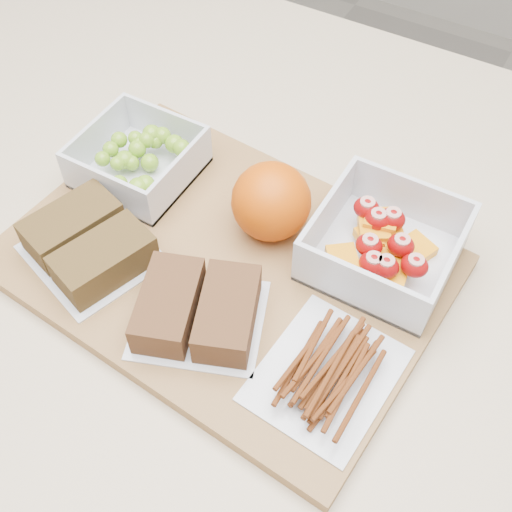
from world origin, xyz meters
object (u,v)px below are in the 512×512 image
(pretzel_bag, at_px, (327,368))
(cutting_board, at_px, (225,264))
(sandwich_bag_left, at_px, (88,243))
(sandwich_bag_center, at_px, (198,310))
(grape_container, at_px, (140,160))
(orange, at_px, (271,201))
(fruit_container, at_px, (384,246))

(pretzel_bag, bearing_deg, cutting_board, 155.86)
(cutting_board, distance_m, pretzel_bag, 0.16)
(sandwich_bag_left, relative_size, sandwich_bag_center, 1.01)
(grape_container, bearing_deg, orange, 0.69)
(grape_container, height_order, fruit_container, fruit_container)
(orange, xyz_separation_m, sandwich_bag_center, (-0.00, -0.13, -0.02))
(fruit_container, relative_size, sandwich_bag_center, 0.90)
(grape_container, relative_size, pretzel_bag, 0.84)
(sandwich_bag_center, height_order, pretzel_bag, sandwich_bag_center)
(cutting_board, distance_m, sandwich_bag_center, 0.08)
(grape_container, distance_m, fruit_container, 0.28)
(grape_container, bearing_deg, pretzel_bag, -23.03)
(orange, distance_m, pretzel_bag, 0.18)
(cutting_board, bearing_deg, sandwich_bag_left, -147.65)
(grape_container, height_order, pretzel_bag, grape_container)
(sandwich_bag_left, xyz_separation_m, sandwich_bag_center, (0.14, -0.01, -0.00))
(cutting_board, distance_m, fruit_container, 0.16)
(sandwich_bag_center, distance_m, pretzel_bag, 0.13)
(fruit_container, height_order, orange, orange)
(sandwich_bag_left, bearing_deg, pretzel_bag, -0.66)
(grape_container, bearing_deg, cutting_board, -21.88)
(grape_container, xyz_separation_m, fruit_container, (0.28, 0.02, 0.00))
(sandwich_bag_left, height_order, pretzel_bag, sandwich_bag_left)
(cutting_board, bearing_deg, pretzel_bag, -19.48)
(grape_container, relative_size, sandwich_bag_center, 0.79)
(cutting_board, height_order, fruit_container, fruit_container)
(cutting_board, height_order, sandwich_bag_left, sandwich_bag_left)
(cutting_board, xyz_separation_m, sandwich_bag_center, (0.02, -0.07, 0.03))
(sandwich_bag_center, bearing_deg, sandwich_bag_left, 175.48)
(orange, bearing_deg, cutting_board, -108.63)
(grape_container, bearing_deg, sandwich_bag_left, -78.63)
(sandwich_bag_left, bearing_deg, grape_container, 101.37)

